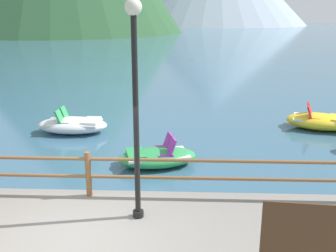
% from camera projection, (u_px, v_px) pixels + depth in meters
% --- Properties ---
extents(ground_plane, '(200.00, 200.00, 0.00)m').
position_uv_depth(ground_plane, '(168.00, 48.00, 45.02)').
color(ground_plane, '#38607A').
extents(dock_railing, '(23.92, 0.12, 0.95)m').
position_uv_depth(dock_railing, '(88.00, 169.00, 7.89)').
color(dock_railing, brown).
rests_on(dock_railing, promenade_dock).
extents(lamp_post, '(0.28, 0.28, 3.86)m').
position_uv_depth(lamp_post, '(135.00, 93.00, 6.57)').
color(lamp_post, black).
rests_on(lamp_post, promenade_dock).
extents(sign_board, '(1.18, 0.16, 1.19)m').
position_uv_depth(sign_board, '(305.00, 234.00, 5.34)').
color(sign_board, beige).
rests_on(sign_board, promenade_dock).
extents(pedal_boat_0, '(2.44, 1.36, 0.87)m').
position_uv_depth(pedal_boat_0, '(73.00, 125.00, 13.49)').
color(pedal_boat_0, white).
rests_on(pedal_boat_0, ground).
extents(pedal_boat_3, '(2.57, 1.98, 0.88)m').
position_uv_depth(pedal_boat_3, '(319.00, 121.00, 13.93)').
color(pedal_boat_3, yellow).
rests_on(pedal_boat_3, ground).
extents(pedal_boat_4, '(2.36, 1.67, 0.83)m').
position_uv_depth(pedal_boat_4, '(157.00, 157.00, 10.60)').
color(pedal_boat_4, green).
rests_on(pedal_boat_4, ground).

